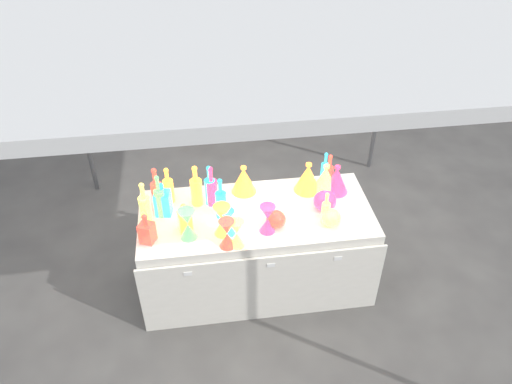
{
  "coord_description": "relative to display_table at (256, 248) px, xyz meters",
  "views": [
    {
      "loc": [
        -0.41,
        -2.91,
        3.24
      ],
      "look_at": [
        0.0,
        0.0,
        0.95
      ],
      "focal_mm": 35.0,
      "sensor_mm": 36.0,
      "label": 1
    }
  ],
  "objects": [
    {
      "name": "hourglass_1",
      "position": [
        0.05,
        -0.21,
        0.49
      ],
      "size": [
        0.14,
        0.14,
        0.23
      ],
      "primitive_type": null,
      "rotation": [
        0.0,
        0.0,
        -0.27
      ],
      "color": "#1C39A7",
      "rests_on": "display_table"
    },
    {
      "name": "bottle_11",
      "position": [
        0.5,
        -0.17,
        0.51
      ],
      "size": [
        0.08,
        0.08,
        0.27
      ],
      "primitive_type": null,
      "rotation": [
        0.0,
        0.0,
        0.32
      ],
      "color": "teal",
      "rests_on": "display_table"
    },
    {
      "name": "bottle_0",
      "position": [
        -0.66,
        0.24,
        0.53
      ],
      "size": [
        0.1,
        0.1,
        0.32
      ],
      "primitive_type": null,
      "rotation": [
        0.0,
        0.0,
        0.33
      ],
      "color": "red",
      "rests_on": "display_table"
    },
    {
      "name": "bottle_1",
      "position": [
        -0.34,
        0.17,
        0.55
      ],
      "size": [
        0.11,
        0.11,
        0.36
      ],
      "primitive_type": null,
      "rotation": [
        0.0,
        0.0,
        -0.38
      ],
      "color": "#1E7F17",
      "rests_on": "display_table"
    },
    {
      "name": "lampshade_2",
      "position": [
        0.67,
        0.19,
        0.5
      ],
      "size": [
        0.24,
        0.24,
        0.24
      ],
      "primitive_type": null,
      "rotation": [
        0.0,
        0.0,
        -0.2
      ],
      "color": "#1C39A7",
      "rests_on": "display_table"
    },
    {
      "name": "lampshade_1",
      "position": [
        0.45,
        0.24,
        0.5
      ],
      "size": [
        0.25,
        0.25,
        0.26
      ],
      "primitive_type": null,
      "rotation": [
        0.0,
        0.0,
        -0.15
      ],
      "color": "#CDE22F",
      "rests_on": "display_table"
    },
    {
      "name": "decanter_0",
      "position": [
        -0.54,
        -0.12,
        0.5
      ],
      "size": [
        0.11,
        0.11,
        0.24
      ],
      "primitive_type": null,
      "rotation": [
        0.0,
        0.0,
        0.22
      ],
      "color": "red",
      "rests_on": "display_table"
    },
    {
      "name": "bottle_2",
      "position": [
        -0.74,
        0.15,
        0.57
      ],
      "size": [
        0.11,
        0.11,
        0.39
      ],
      "primitive_type": null,
      "rotation": [
        0.0,
        0.0,
        -0.39
      ],
      "color": "#CF6715",
      "rests_on": "display_table"
    },
    {
      "name": "bottle_6",
      "position": [
        -0.44,
        0.18,
        0.55
      ],
      "size": [
        0.11,
        0.11,
        0.36
      ],
      "primitive_type": null,
      "rotation": [
        0.0,
        0.0,
        0.27
      ],
      "color": "red",
      "rests_on": "display_table"
    },
    {
      "name": "bottle_8",
      "position": [
        0.61,
        0.31,
        0.53
      ],
      "size": [
        0.08,
        0.08,
        0.3
      ],
      "primitive_type": null,
      "rotation": [
        0.0,
        0.0,
        -0.23
      ],
      "color": "#1E7F17",
      "rests_on": "display_table"
    },
    {
      "name": "bottle_9",
      "position": [
        0.62,
        0.23,
        0.54
      ],
      "size": [
        0.09,
        0.09,
        0.33
      ],
      "primitive_type": null,
      "rotation": [
        0.0,
        0.0,
        0.24
      ],
      "color": "#CF6715",
      "rests_on": "display_table"
    },
    {
      "name": "lampshade_3",
      "position": [
        0.59,
        0.21,
        0.5
      ],
      "size": [
        0.26,
        0.26,
        0.25
      ],
      "primitive_type": null,
      "rotation": [
        0.0,
        0.0,
        -0.29
      ],
      "color": "teal",
      "rests_on": "display_table"
    },
    {
      "name": "hourglass_5",
      "position": [
        -0.24,
        -0.2,
        0.48
      ],
      "size": [
        0.14,
        0.14,
        0.21
      ],
      "primitive_type": null,
      "rotation": [
        0.0,
        0.0,
        0.37
      ],
      "color": "#1E7F17",
      "rests_on": "display_table"
    },
    {
      "name": "globe_1",
      "position": [
        0.53,
        -0.21,
        0.44
      ],
      "size": [
        0.16,
        0.16,
        0.12
      ],
      "primitive_type": null,
      "rotation": [
        0.0,
        0.0,
        0.05
      ],
      "color": "teal",
      "rests_on": "display_table"
    },
    {
      "name": "hourglass_4",
      "position": [
        -0.27,
        -0.19,
        0.5
      ],
      "size": [
        0.13,
        0.13,
        0.25
      ],
      "primitive_type": null,
      "rotation": [
        0.0,
        0.0,
        -0.03
      ],
      "color": "red",
      "rests_on": "display_table"
    },
    {
      "name": "bottle_5",
      "position": [
        -0.72,
        0.08,
        0.56
      ],
      "size": [
        0.09,
        0.09,
        0.37
      ],
      "primitive_type": null,
      "rotation": [
        0.0,
        0.0,
        -0.08
      ],
      "color": "#A5218F",
      "rests_on": "display_table"
    },
    {
      "name": "bottle_4",
      "position": [
        -0.83,
        0.01,
        0.56
      ],
      "size": [
        0.11,
        0.11,
        0.36
      ],
      "primitive_type": null,
      "rotation": [
        0.0,
        0.0,
        -0.28
      ],
      "color": "teal",
      "rests_on": "display_table"
    },
    {
      "name": "bottle_3",
      "position": [
        -0.33,
        0.16,
        0.55
      ],
      "size": [
        0.12,
        0.12,
        0.35
      ],
      "primitive_type": null,
      "rotation": [
        0.0,
        0.0,
        0.4
      ],
      "color": "#1C39A7",
      "rests_on": "display_table"
    },
    {
      "name": "decanter_2",
      "position": [
        -0.7,
        0.1,
        0.52
      ],
      "size": [
        0.14,
        0.14,
        0.28
      ],
      "primitive_type": null,
      "rotation": [
        0.0,
        0.0,
        -0.16
      ],
      "color": "#1E7F17",
      "rests_on": "display_table"
    },
    {
      "name": "hourglass_0",
      "position": [
        -0.25,
        -0.33,
        0.49
      ],
      "size": [
        0.12,
        0.12,
        0.23
      ],
      "primitive_type": null,
      "rotation": [
        0.0,
        0.0,
        0.03
      ],
      "color": "#CF6715",
      "rests_on": "display_table"
    },
    {
      "name": "decanter_1",
      "position": [
        -0.81,
        -0.2,
        0.5
      ],
      "size": [
        0.13,
        0.13,
        0.25
      ],
      "primitive_type": null,
      "rotation": [
        0.0,
        0.0,
        -0.43
      ],
      "color": "#CF6715",
      "rests_on": "display_table"
    },
    {
      "name": "cardboard_box_closed",
      "position": [
        -0.36,
        2.77,
        -0.15
      ],
      "size": [
        0.7,
        0.57,
        0.45
      ],
      "primitive_type": "cube",
      "rotation": [
        0.0,
        0.0,
        0.21
      ],
      "color": "brown",
      "rests_on": "ground"
    },
    {
      "name": "cardboard_box_flat",
      "position": [
        0.47,
        2.54,
        -0.35
      ],
      "size": [
        0.65,
        0.48,
        0.05
      ],
      "primitive_type": "cube",
      "rotation": [
        0.0,
        0.0,
        0.05
      ],
      "color": "brown",
      "rests_on": "ground"
    },
    {
      "name": "lampshade_0",
      "position": [
        -0.06,
        0.29,
        0.5
      ],
      "size": [
        0.25,
        0.25,
        0.24
      ],
      "primitive_type": null,
      "rotation": [
        0.0,
        0.0,
        -0.24
      ],
      "color": "#CDE22F",
      "rests_on": "display_table"
    },
    {
      "name": "globe_3",
      "position": [
        0.53,
        -0.02,
        0.45
      ],
      "size": [
        0.22,
        0.22,
        0.14
      ],
      "primitive_type": null,
      "rotation": [
        0.0,
        0.0,
        0.22
      ],
      "color": "#1C39A7",
      "rests_on": "display_table"
    },
    {
      "name": "ground",
      "position": [
        -0.0,
        0.01,
        -0.37
      ],
      "size": [
        80.0,
        80.0,
        0.0
      ],
      "primitive_type": "plane",
      "color": "#5D5B56",
      "rests_on": "ground"
    },
    {
      "name": "globe_2",
      "position": [
        0.12,
        -0.17,
        0.44
      ],
      "size": [
        0.19,
        0.19,
        0.12
      ],
      "primitive_type": null,
      "rotation": [
        0.0,
        0.0,
        0.34
      ],
      "color": "#CF6715",
      "rests_on": "display_table"
    },
    {
      "name": "bottle_7",
      "position": [
        -0.27,
        0.0,
        0.55
      ],
      "size": [
        0.11,
        0.11,
        0.35
      ],
      "primitive_type": null,
      "rotation": [
        0.0,
        0.0,
        -0.35
      ],
      "color": "#1E7F17",
      "rests_on": "display_table"
    },
    {
      "name": "hourglass_2",
      "position": [
        -0.18,
        -0.33,
        0.49
      ],
      "size": [
        0.12,
        0.12,
        0.22
      ],
      "primitive_type": null,
      "rotation": [
        0.0,
        0.0,
        -0.08
      ],
      "color": "teal",
      "rests_on": "display_table"
    },
    {
      "name": "display_table",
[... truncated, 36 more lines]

